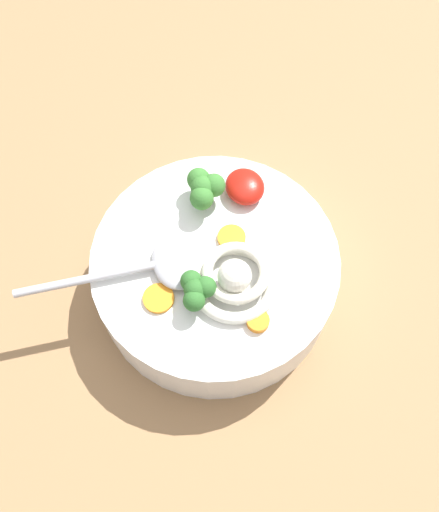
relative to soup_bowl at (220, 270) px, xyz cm
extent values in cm
cube|color=#936D47|center=(1.37, 0.47, -5.44)|extent=(109.56, 109.56, 4.01)
cylinder|color=white|center=(0.00, 0.00, -0.11)|extent=(24.01, 24.01, 6.64)
cylinder|color=#B27A33|center=(0.00, 0.00, 0.16)|extent=(21.13, 21.13, 6.10)
torus|color=silver|center=(-3.32, -0.26, 3.77)|extent=(8.14, 8.14, 1.12)
torus|color=silver|center=(-2.80, -0.61, 4.67)|extent=(8.72, 8.72, 1.01)
sphere|color=silver|center=(-3.32, -0.26, 5.23)|extent=(3.16, 3.16, 3.16)
ellipsoid|color=#B7B7BC|center=(0.48, 4.17, 4.01)|extent=(6.46, 5.06, 1.60)
cylinder|color=#B7B7BC|center=(1.34, 11.63, 4.01)|extent=(2.51, 14.99, 0.80)
ellipsoid|color=#B2190F|center=(6.04, -4.84, 4.18)|extent=(4.33, 3.90, 1.95)
cylinder|color=#7A9E60|center=(-3.44, 3.55, 3.75)|extent=(1.02, 1.02, 1.09)
sphere|color=#2D6628|center=(-3.44, 3.55, 5.30)|extent=(2.00, 2.00, 2.00)
sphere|color=#2D6628|center=(-2.44, 3.55, 5.12)|extent=(2.00, 2.00, 2.00)
sphere|color=#2D6628|center=(-4.35, 3.92, 5.21)|extent=(2.00, 2.00, 2.00)
sphere|color=#2D6628|center=(-3.44, 2.55, 5.16)|extent=(2.00, 2.00, 2.00)
cylinder|color=#7A9E60|center=(6.40, -0.51, 3.84)|extent=(1.19, 1.19, 1.27)
sphere|color=#38752D|center=(6.40, -0.51, 5.64)|extent=(2.33, 2.33, 2.33)
sphere|color=#38752D|center=(7.56, -0.51, 5.43)|extent=(2.33, 2.33, 2.33)
sphere|color=#38752D|center=(5.34, -0.08, 5.54)|extent=(2.33, 2.33, 2.33)
sphere|color=#38752D|center=(6.40, -1.67, 5.47)|extent=(2.33, 2.33, 2.33)
cylinder|color=orange|center=(-2.34, 6.76, 3.43)|extent=(2.89, 2.89, 0.44)
cylinder|color=orange|center=(1.69, -1.72, 3.45)|extent=(2.74, 2.74, 0.49)
cylinder|color=orange|center=(-7.50, -1.00, 3.59)|extent=(2.08, 2.08, 0.76)
camera|label=1|loc=(-22.61, 8.03, 50.35)|focal=38.85mm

